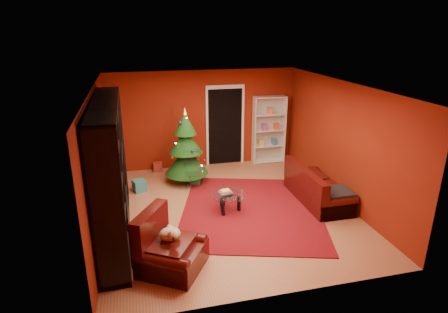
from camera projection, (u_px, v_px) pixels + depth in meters
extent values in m
cube|color=#9E603F|center=(228.00, 210.00, 7.93)|extent=(5.00, 5.50, 0.05)
cube|color=silver|center=(229.00, 85.00, 7.05)|extent=(5.00, 5.50, 0.05)
cube|color=maroon|center=(203.00, 119.00, 10.03)|extent=(5.00, 0.05, 2.60)
cube|color=maroon|center=(97.00, 162.00, 6.92)|extent=(0.05, 5.50, 2.60)
cube|color=maroon|center=(342.00, 142.00, 8.06)|extent=(0.05, 5.50, 2.60)
cube|color=maroon|center=(252.00, 210.00, 7.87)|extent=(3.69, 4.01, 0.02)
cube|color=teal|center=(139.00, 186.00, 8.75)|extent=(0.34, 0.34, 0.27)
cube|color=#2D773D|center=(196.00, 179.00, 9.18)|extent=(0.31, 0.31, 0.24)
cube|color=maroon|center=(158.00, 167.00, 9.97)|extent=(0.23, 0.23, 0.23)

